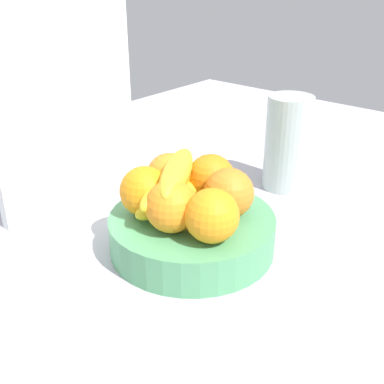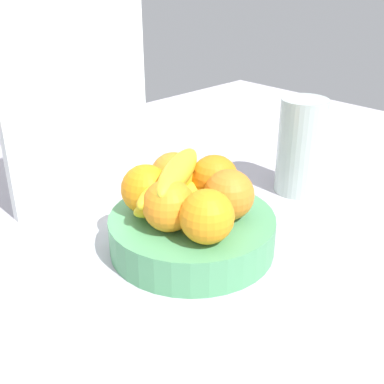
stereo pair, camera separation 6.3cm
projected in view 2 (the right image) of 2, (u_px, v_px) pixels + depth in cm
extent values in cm
cube|color=#B2AEB9|center=(202.00, 256.00, 75.60)|extent=(180.00, 140.00, 3.00)
cylinder|color=#519F68|center=(192.00, 232.00, 73.83)|extent=(25.06, 25.06, 5.58)
sphere|color=orange|center=(229.00, 195.00, 70.60)|extent=(7.51, 7.51, 7.51)
sphere|color=orange|center=(214.00, 179.00, 75.71)|extent=(7.51, 7.51, 7.51)
sphere|color=orange|center=(174.00, 176.00, 76.74)|extent=(7.51, 7.51, 7.51)
sphere|color=orange|center=(146.00, 189.00, 72.28)|extent=(7.51, 7.51, 7.51)
sphere|color=orange|center=(169.00, 205.00, 67.61)|extent=(7.51, 7.51, 7.51)
sphere|color=orange|center=(207.00, 217.00, 64.70)|extent=(7.51, 7.51, 7.51)
ellipsoid|color=yellow|center=(180.00, 197.00, 74.01)|extent=(17.18, 4.85, 4.00)
ellipsoid|color=yellow|center=(171.00, 184.00, 72.74)|extent=(17.44, 8.62, 4.00)
ellipsoid|color=yellow|center=(178.00, 172.00, 71.44)|extent=(16.60, 12.26, 4.00)
cube|color=silver|center=(77.00, 102.00, 83.35)|extent=(28.03, 2.27, 36.00)
cylinder|color=#B0C1BD|center=(301.00, 147.00, 89.45)|extent=(8.50, 8.50, 17.91)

